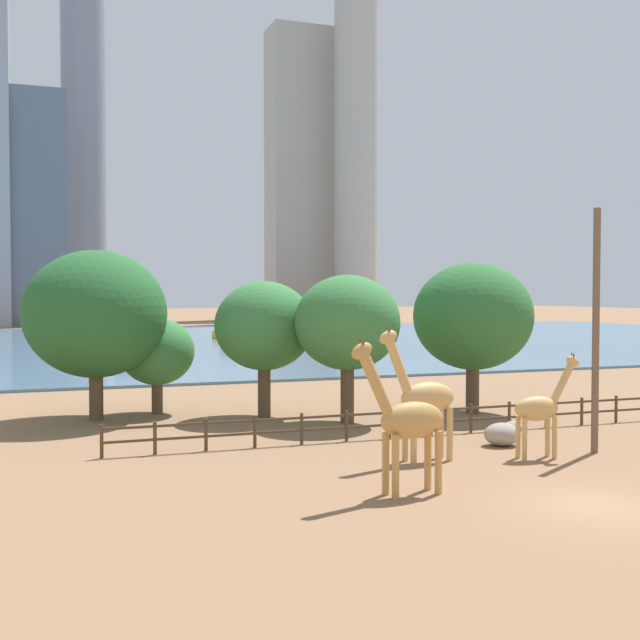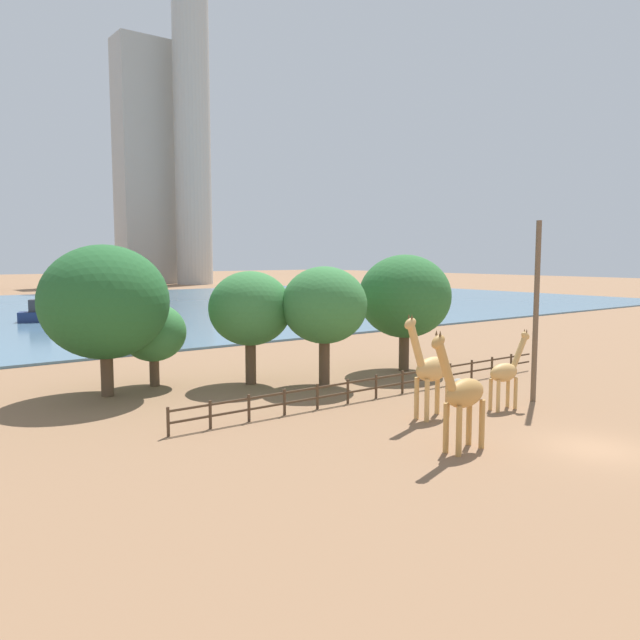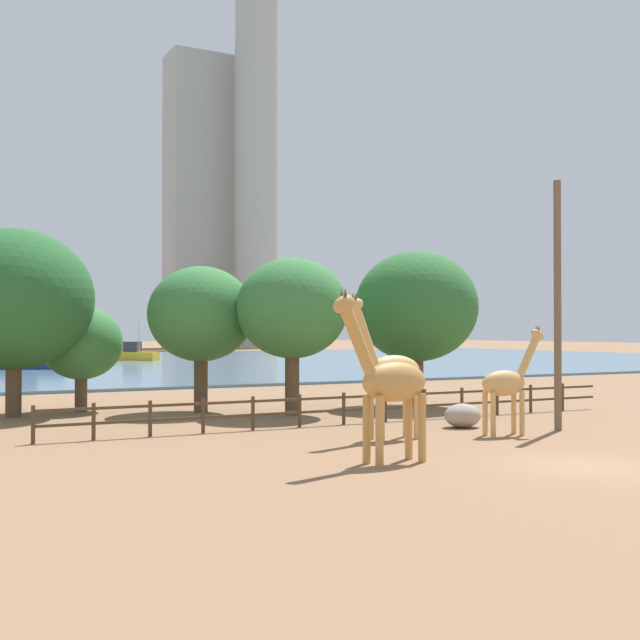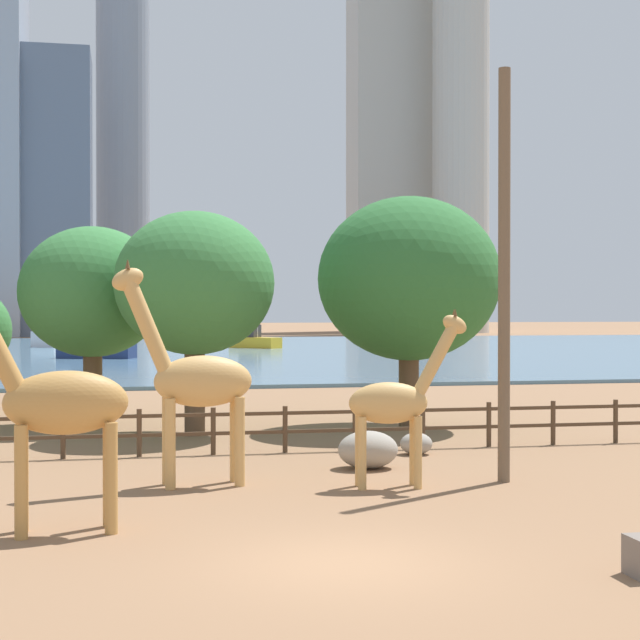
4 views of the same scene
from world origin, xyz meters
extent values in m
plane|color=#8C6647|center=(0.00, 80.00, 0.00)|extent=(400.00, 400.00, 0.00)
cube|color=slate|center=(0.00, 77.00, 0.10)|extent=(180.00, 86.00, 0.20)
cylinder|color=tan|center=(-2.36, 6.96, 1.01)|extent=(0.25, 0.25, 2.02)
cylinder|color=tan|center=(-2.41, 7.58, 1.01)|extent=(0.25, 0.25, 2.02)
cylinder|color=tan|center=(-0.80, 7.07, 1.01)|extent=(0.25, 0.25, 2.02)
cylinder|color=tan|center=(-0.85, 7.69, 1.01)|extent=(0.25, 0.25, 2.02)
ellipsoid|color=tan|center=(-1.60, 7.32, 2.37)|extent=(2.29, 1.05, 1.17)
cylinder|color=tan|center=(-2.86, 7.24, 3.64)|extent=(1.20, 0.44, 2.20)
ellipsoid|color=tan|center=(-3.29, 7.21, 4.67)|extent=(0.87, 0.42, 0.71)
cone|color=brown|center=(-3.28, 7.12, 5.01)|extent=(0.11, 0.11, 0.21)
cone|color=brown|center=(-3.29, 7.30, 5.01)|extent=(0.11, 0.11, 0.21)
cylinder|color=tan|center=(3.10, 6.45, 0.81)|extent=(0.20, 0.20, 1.62)
cylinder|color=tan|center=(3.05, 5.95, 0.81)|extent=(0.20, 0.20, 1.62)
cylinder|color=tan|center=(1.86, 6.57, 0.81)|extent=(0.20, 0.20, 1.62)
cylinder|color=tan|center=(1.81, 6.07, 0.81)|extent=(0.20, 0.20, 1.62)
ellipsoid|color=tan|center=(2.45, 6.26, 1.90)|extent=(1.85, 0.89, 0.94)
cylinder|color=tan|center=(3.54, 6.15, 2.88)|extent=(1.13, 0.40, 1.71)
ellipsoid|color=tan|center=(3.97, 6.11, 3.66)|extent=(0.71, 0.36, 0.60)
cone|color=brown|center=(3.97, 6.19, 3.94)|extent=(0.09, 0.09, 0.17)
cone|color=brown|center=(3.96, 6.04, 3.94)|extent=(0.09, 0.09, 0.17)
cylinder|color=#C18C47|center=(-5.13, 2.70, 0.99)|extent=(0.25, 0.25, 1.99)
cylinder|color=#C18C47|center=(-5.17, 3.31, 0.99)|extent=(0.25, 0.25, 1.99)
cylinder|color=#C18C47|center=(-3.59, 2.82, 0.99)|extent=(0.25, 0.25, 1.99)
cylinder|color=#C18C47|center=(-3.64, 3.43, 0.99)|extent=(0.25, 0.25, 1.99)
ellipsoid|color=#C18C47|center=(-4.38, 3.07, 2.33)|extent=(2.26, 1.04, 1.15)
cylinder|color=brown|center=(5.27, 6.41, 4.79)|extent=(0.28, 0.28, 9.58)
ellipsoid|color=gray|center=(2.64, 8.88, 0.47)|extent=(1.52, 1.26, 0.95)
ellipsoid|color=gray|center=(4.53, 10.92, 0.30)|extent=(0.90, 0.80, 0.60)
cylinder|color=#4C3826|center=(-4.98, 12.00, 0.65)|extent=(0.14, 0.14, 1.30)
cylinder|color=#4C3826|center=(-2.97, 12.00, 0.65)|extent=(0.14, 0.14, 1.30)
cylinder|color=#4C3826|center=(-0.96, 12.00, 0.65)|extent=(0.14, 0.14, 1.30)
cylinder|color=#4C3826|center=(1.04, 12.00, 0.65)|extent=(0.14, 0.14, 1.30)
cylinder|color=#4C3826|center=(3.05, 12.00, 0.65)|extent=(0.14, 0.14, 1.30)
cylinder|color=#4C3826|center=(5.05, 12.00, 0.65)|extent=(0.14, 0.14, 1.30)
cylinder|color=#4C3826|center=(7.06, 12.00, 0.65)|extent=(0.14, 0.14, 1.30)
cylinder|color=#4C3826|center=(9.07, 12.00, 0.65)|extent=(0.14, 0.14, 1.30)
cylinder|color=#4C3826|center=(11.07, 12.00, 0.65)|extent=(0.14, 0.14, 1.30)
cube|color=#4C3826|center=(0.00, 12.00, 1.10)|extent=(26.10, 0.08, 0.10)
cube|color=#4C3826|center=(0.00, 12.00, 0.59)|extent=(26.10, 0.08, 0.10)
cylinder|color=brown|center=(6.11, 16.99, 1.29)|extent=(0.69, 0.69, 2.58)
ellipsoid|color=#2D6B33|center=(6.11, 16.99, 5.05)|extent=(6.19, 6.19, 5.57)
cylinder|color=brown|center=(-1.16, 16.38, 1.40)|extent=(0.65, 0.65, 2.81)
ellipsoid|color=#387A3D|center=(-1.16, 16.38, 4.85)|extent=(5.09, 5.09, 4.58)
cylinder|color=brown|center=(-4.43, 19.44, 1.31)|extent=(0.65, 0.65, 2.62)
ellipsoid|color=#387A3D|center=(-4.43, 19.44, 4.61)|extent=(4.98, 4.98, 4.48)
cube|color=silver|center=(-9.24, 90.14, 1.00)|extent=(6.86, 8.24, 1.60)
cube|color=silver|center=(-8.68, 90.97, 2.76)|extent=(3.20, 3.46, 1.92)
cylinder|color=silver|center=(-9.47, 89.81, 4.60)|extent=(0.17, 0.17, 5.60)
cube|color=navy|center=(-5.49, 63.43, 0.79)|extent=(6.22, 3.99, 1.17)
cube|color=#333338|center=(-6.18, 63.68, 2.07)|extent=(2.46, 2.04, 1.40)
cylinder|color=silver|center=(-5.22, 63.33, 3.42)|extent=(0.15, 0.15, 4.10)
cube|color=gold|center=(9.35, 81.40, 0.73)|extent=(5.06, 5.05, 1.05)
cube|color=#333338|center=(8.89, 81.86, 1.88)|extent=(2.23, 2.23, 1.26)
cylinder|color=silver|center=(9.54, 81.21, 3.09)|extent=(0.17, 0.17, 3.68)
cylinder|color=#B7B2A8|center=(53.85, 146.78, 50.62)|extent=(9.83, 9.83, 101.23)
cylinder|color=gray|center=(-3.55, 162.33, 49.54)|extent=(9.36, 9.36, 99.08)
cube|color=slate|center=(-16.04, 138.39, 21.40)|extent=(15.54, 11.50, 42.81)
cube|color=#ADA89E|center=(44.51, 158.05, 33.42)|extent=(14.75, 9.78, 66.85)
camera|label=1|loc=(-15.61, -19.21, 6.34)|focal=45.00mm
camera|label=2|loc=(-23.61, -12.76, 7.72)|focal=35.00mm
camera|label=3|loc=(-17.15, -16.34, 3.80)|focal=45.00mm
camera|label=4|loc=(-3.35, -14.97, 4.00)|focal=55.00mm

